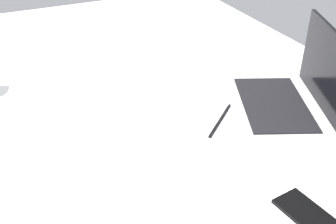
# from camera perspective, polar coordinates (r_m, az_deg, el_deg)

# --- Properties ---
(bed_mattress) EXTENTS (1.80, 1.40, 0.18)m
(bed_mattress) POSITION_cam_1_polar(r_m,az_deg,el_deg) (1.29, -5.01, -0.47)
(bed_mattress) COLOR white
(bed_mattress) RESTS_ON ground
(laptop) EXTENTS (0.39, 0.34, 0.23)m
(laptop) POSITION_cam_1_polar(r_m,az_deg,el_deg) (1.16, 16.72, 2.13)
(laptop) COLOR silver
(laptop) RESTS_ON bed_mattress
(cell_phone) EXTENTS (0.15, 0.09, 0.01)m
(cell_phone) POSITION_cam_1_polar(r_m,az_deg,el_deg) (0.87, 19.05, -13.51)
(cell_phone) COLOR black
(cell_phone) RESTS_ON bed_mattress
(charger_cable) EXTENTS (0.12, 0.13, 0.01)m
(charger_cable) POSITION_cam_1_polar(r_m,az_deg,el_deg) (1.10, 7.24, -1.12)
(charger_cable) COLOR black
(charger_cable) RESTS_ON bed_mattress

